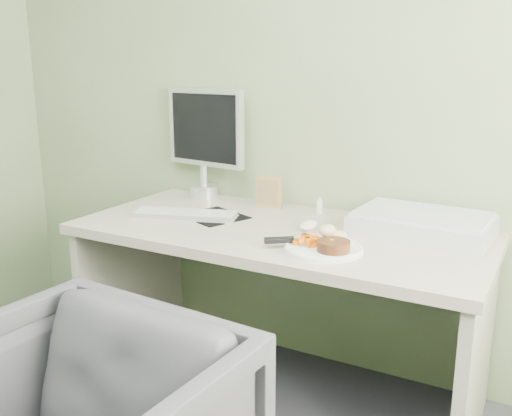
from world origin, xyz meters
The scene contains 14 objects.
wall_back centered at (0.00, 2.00, 1.35)m, with size 3.50×3.50×0.00m, color gray.
desk centered at (0.00, 1.62, 0.55)m, with size 1.60×0.75×0.73m.
plate centered at (0.26, 1.45, 0.74)m, with size 0.27×0.27×0.01m, color white.
steak centered at (0.30, 1.42, 0.76)m, with size 0.11×0.11×0.04m, color black.
potato_pile centered at (0.29, 1.50, 0.78)m, with size 0.13×0.09×0.07m, color #AA7D52.
carrot_heap centered at (0.19, 1.44, 0.77)m, with size 0.07×0.06×0.05m, color #FF6905.
steak_knife centered at (0.14, 1.43, 0.76)m, with size 0.23×0.18×0.02m.
mousepad centered at (-0.32, 1.64, 0.73)m, with size 0.25×0.22×0.00m, color black.
keyboard centered at (-0.42, 1.57, 0.75)m, with size 0.42×0.12×0.02m, color white.
computer_mouse centered at (0.11, 1.66, 0.75)m, with size 0.05×0.10×0.03m, color white.
photo_frame centered at (-0.18, 1.89, 0.80)m, with size 0.12×0.01×0.14m, color olive.
eyedrop_bottle centered at (0.05, 1.90, 0.77)m, with size 0.03×0.03×0.08m.
scanner centered at (0.51, 1.79, 0.77)m, with size 0.49×0.33×0.08m, color silver.
monitor centered at (-0.55, 1.94, 1.02)m, with size 0.43×0.13×0.51m.
Camera 1 is at (0.94, -0.30, 1.36)m, focal length 40.00 mm.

